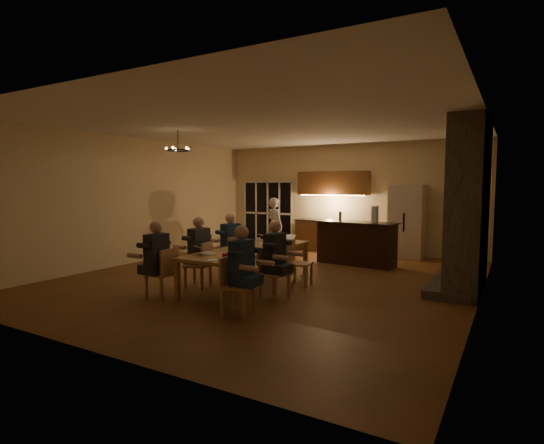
{
  "coord_description": "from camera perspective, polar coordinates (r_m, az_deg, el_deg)",
  "views": [
    {
      "loc": [
        4.47,
        -7.69,
        1.99
      ],
      "look_at": [
        -0.14,
        0.3,
        1.19
      ],
      "focal_mm": 28.0,
      "sensor_mm": 36.0,
      "label": 1
    }
  ],
  "objects": [
    {
      "name": "floor",
      "position": [
        9.12,
        -0.19,
        -7.63
      ],
      "size": [
        9.0,
        9.0,
        0.0
      ],
      "primitive_type": "plane",
      "color": "brown",
      "rests_on": "ground"
    },
    {
      "name": "back_wall",
      "position": [
        13.01,
        9.87,
        3.19
      ],
      "size": [
        8.0,
        0.04,
        3.2
      ],
      "primitive_type": "cube",
      "color": "beige",
      "rests_on": "ground"
    },
    {
      "name": "left_wall",
      "position": [
        11.46,
        -17.87,
        2.79
      ],
      "size": [
        0.04,
        9.0,
        3.2
      ],
      "primitive_type": "cube",
      "color": "beige",
      "rests_on": "ground"
    },
    {
      "name": "right_wall",
      "position": [
        7.72,
        26.58,
        1.55
      ],
      "size": [
        0.04,
        9.0,
        3.2
      ],
      "primitive_type": "cube",
      "color": "beige",
      "rests_on": "ground"
    },
    {
      "name": "ceiling",
      "position": [
        8.98,
        -0.2,
        12.85
      ],
      "size": [
        8.0,
        9.0,
        0.04
      ],
      "primitive_type": "cube",
      "color": "white",
      "rests_on": "back_wall"
    },
    {
      "name": "french_doors",
      "position": [
        14.15,
        -0.56,
        1.18
      ],
      "size": [
        1.86,
        0.08,
        2.1
      ],
      "primitive_type": "cube",
      "color": "black",
      "rests_on": "ground"
    },
    {
      "name": "fireplace",
      "position": [
        8.94,
        25.0,
        2.01
      ],
      "size": [
        0.58,
        2.5,
        3.2
      ],
      "primitive_type": "cube",
      "color": "#5E544A",
      "rests_on": "ground"
    },
    {
      "name": "kitchenette",
      "position": [
        12.84,
        8.09,
        1.41
      ],
      "size": [
        2.24,
        0.68,
        2.4
      ],
      "primitive_type": null,
      "color": "brown",
      "rests_on": "ground"
    },
    {
      "name": "refrigerator",
      "position": [
        12.16,
        17.65,
        0.08
      ],
      "size": [
        0.9,
        0.68,
        2.0
      ],
      "primitive_type": "cube",
      "color": "beige",
      "rests_on": "ground"
    },
    {
      "name": "dining_table",
      "position": [
        8.42,
        -3.04,
        -6.09
      ],
      "size": [
        1.1,
        3.18,
        0.75
      ],
      "primitive_type": "cube",
      "color": "tan",
      "rests_on": "ground"
    },
    {
      "name": "bar_island",
      "position": [
        10.83,
        11.25,
        -2.81
      ],
      "size": [
        2.08,
        0.91,
        1.08
      ],
      "primitive_type": "cube",
      "rotation": [
        0.0,
        0.0,
        -0.12
      ],
      "color": "black",
      "rests_on": "ground"
    },
    {
      "name": "chair_left_near",
      "position": [
        7.78,
        -14.68,
        -6.65
      ],
      "size": [
        0.45,
        0.45,
        0.89
      ],
      "primitive_type": null,
      "rotation": [
        0.0,
        0.0,
        -1.55
      ],
      "color": "tan",
      "rests_on": "ground"
    },
    {
      "name": "chair_left_mid",
      "position": [
        8.44,
        -9.94,
        -5.65
      ],
      "size": [
        0.52,
        0.52,
        0.89
      ],
      "primitive_type": null,
      "rotation": [
        0.0,
        0.0,
        -1.37
      ],
      "color": "tan",
      "rests_on": "ground"
    },
    {
      "name": "chair_left_far",
      "position": [
        9.31,
        -5.52,
        -4.6
      ],
      "size": [
        0.56,
        0.56,
        0.89
      ],
      "primitive_type": null,
      "rotation": [
        0.0,
        0.0,
        -1.91
      ],
      "color": "tan",
      "rests_on": "ground"
    },
    {
      "name": "chair_right_near",
      "position": [
        6.61,
        -4.56,
        -8.57
      ],
      "size": [
        0.5,
        0.5,
        0.89
      ],
      "primitive_type": null,
      "rotation": [
        0.0,
        0.0,
        1.72
      ],
      "color": "tan",
      "rests_on": "ground"
    },
    {
      "name": "chair_right_mid",
      "position": [
        7.5,
        0.35,
        -6.91
      ],
      "size": [
        0.52,
        0.52,
        0.89
      ],
      "primitive_type": null,
      "rotation": [
        0.0,
        0.0,
        1.37
      ],
      "color": "tan",
      "rests_on": "ground"
    },
    {
      "name": "chair_right_far",
      "position": [
        8.49,
        3.79,
        -5.52
      ],
      "size": [
        0.49,
        0.49,
        0.89
      ],
      "primitive_type": null,
      "rotation": [
        0.0,
        0.0,
        1.69
      ],
      "color": "tan",
      "rests_on": "ground"
    },
    {
      "name": "person_left_near",
      "position": [
        7.66,
        -15.22,
        -4.98
      ],
      "size": [
        0.61,
        0.61,
        1.38
      ],
      "primitive_type": null,
      "rotation": [
        0.0,
        0.0,
        -1.55
      ],
      "color": "#25262F",
      "rests_on": "ground"
    },
    {
      "name": "person_right_near",
      "position": [
        6.61,
        -4.08,
        -6.39
      ],
      "size": [
        0.61,
        0.61,
        1.38
      ],
      "primitive_type": null,
      "rotation": [
        0.0,
        0.0,
        1.59
      ],
      "color": "navy",
      "rests_on": "ground"
    },
    {
      "name": "person_left_mid",
      "position": [
        8.46,
        -9.76,
        -3.94
      ],
      "size": [
        0.65,
        0.65,
        1.38
      ],
      "primitive_type": null,
      "rotation": [
        0.0,
        0.0,
        -1.66
      ],
      "color": "#393E43",
      "rests_on": "ground"
    },
    {
      "name": "person_right_mid",
      "position": [
        7.49,
        0.38,
        -5.02
      ],
      "size": [
        0.64,
        0.64,
        1.38
      ],
      "primitive_type": null,
      "rotation": [
        0.0,
        0.0,
        1.51
      ],
      "color": "#25262F",
      "rests_on": "ground"
    },
    {
      "name": "person_left_far",
      "position": [
        9.37,
        -5.58,
        -3.02
      ],
      "size": [
        0.68,
        0.68,
        1.38
      ],
      "primitive_type": null,
      "rotation": [
        0.0,
        0.0,
        -1.72
      ],
      "color": "navy",
      "rests_on": "ground"
    },
    {
      "name": "standing_person",
      "position": [
        12.33,
        0.38,
        -0.49
      ],
      "size": [
        0.7,
        0.6,
        1.63
      ],
      "primitive_type": "imported",
      "rotation": [
        0.0,
        0.0,
        2.71
      ],
      "color": "silver",
      "rests_on": "ground"
    },
    {
      "name": "chandelier",
      "position": [
        9.66,
        -12.51,
        9.37
      ],
      "size": [
        0.53,
        0.53,
        0.03
      ],
      "primitive_type": "torus",
      "color": "black",
      "rests_on": "ceiling"
    },
    {
      "name": "laptop_a",
      "position": [
        7.71,
        -8.67,
        -3.49
      ],
      "size": [
        0.41,
        0.39,
        0.23
      ],
      "primitive_type": null,
      "rotation": [
        0.0,
        0.0,
        2.68
      ],
      "color": "silver",
      "rests_on": "dining_table"
    },
    {
      "name": "laptop_b",
      "position": [
        7.48,
        -5.0,
        -3.72
      ],
      "size": [
        0.35,
        0.32,
        0.23
      ],
      "primitive_type": null,
      "rotation": [
        0.0,
        0.0,
        -0.13
      ],
      "color": "silver",
      "rests_on": "dining_table"
    },
    {
      "name": "laptop_c",
      "position": [
        8.44,
        -4.2,
        -2.71
      ],
      "size": [
        0.37,
        0.34,
        0.23
      ],
      "primitive_type": null,
      "rotation": [
        0.0,
        0.0,
        2.93
      ],
      "color": "silver",
      "rests_on": "dining_table"
    },
    {
      "name": "laptop_d",
      "position": [
        8.14,
        -1.53,
        -2.98
      ],
      "size": [
        0.42,
        0.4,
        0.23
      ],
      "primitive_type": null,
      "rotation": [
        0.0,
        0.0,
        -0.54
      ],
      "color": "silver",
      "rests_on": "dining_table"
    },
    {
      "name": "laptop_e",
      "position": [
        9.4,
        -0.3,
        -1.9
      ],
      "size": [
        0.41,
        0.39,
        0.23
      ],
      "primitive_type": null,
      "rotation": [
        0.0,
        0.0,
        2.72
      ],
      "color": "silver",
      "rests_on": "dining_table"
    },
    {
      "name": "laptop_f",
      "position": [
        9.11,
        1.96,
        -2.13
      ],
      "size": [
        0.37,
        0.34,
        0.23
      ],
      "primitive_type": null,
      "rotation": [
        0.0,
        0.0,
        0.21
      ],
      "color": "silver",
      "rests_on": "dining_table"
    },
    {
      "name": "mug_front",
      "position": [
        8.1,
        -5.12,
        -3.49
      ],
      "size": [
        0.08,
        0.08,
        0.1
      ],
      "primitive_type": "cylinder",
      "color": "white",
      "rests_on": "dining_table"
    },
    {
      "name": "mug_mid",
      "position": [
        8.69,
        -0.44,
        -2.89
      ],
      "size": [
        0.07,
        0.07,
        0.1
      ],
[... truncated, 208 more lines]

